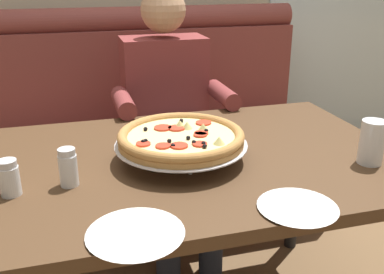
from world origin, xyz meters
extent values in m
cube|color=brown|center=(0.00, 0.81, 0.23)|extent=(1.84, 0.60, 0.46)
cube|color=brown|center=(0.00, 1.20, 0.69)|extent=(1.84, 0.18, 0.65)
cylinder|color=brown|center=(0.00, 1.20, 1.06)|extent=(1.84, 0.14, 0.14)
cube|color=#4C331E|center=(0.00, 0.00, 0.72)|extent=(1.37, 0.93, 0.04)
cylinder|color=black|center=(-0.62, 0.40, 0.35)|extent=(0.06, 0.06, 0.70)
cylinder|color=black|center=(0.62, 0.40, 0.35)|extent=(0.06, 0.06, 0.70)
cube|color=#2D3342|center=(0.06, 0.56, 0.54)|extent=(0.34, 0.40, 0.15)
cylinder|color=#2D3342|center=(-0.04, 0.31, 0.23)|extent=(0.11, 0.11, 0.46)
cylinder|color=#2D3342|center=(0.16, 0.31, 0.23)|extent=(0.11, 0.11, 0.46)
cube|color=brown|center=(0.06, 0.78, 0.74)|extent=(0.40, 0.22, 0.56)
cylinder|color=brown|center=(-0.17, 0.56, 0.78)|extent=(0.08, 0.28, 0.08)
cylinder|color=brown|center=(0.29, 0.56, 0.78)|extent=(0.08, 0.28, 0.08)
sphere|color=tan|center=(0.06, 0.76, 1.15)|extent=(0.21, 0.21, 0.21)
sphere|color=black|center=(0.06, 0.77, 1.18)|extent=(0.19, 0.19, 0.19)
cylinder|color=silver|center=(-0.06, -0.13, 0.77)|extent=(0.01, 0.01, 0.05)
cylinder|color=silver|center=(-0.16, 0.04, 0.77)|extent=(0.01, 0.01, 0.05)
cylinder|color=silver|center=(0.04, 0.04, 0.77)|extent=(0.01, 0.01, 0.05)
torus|color=silver|center=(-0.06, -0.02, 0.79)|extent=(0.24, 0.24, 0.01)
cylinder|color=silver|center=(-0.06, -0.02, 0.79)|extent=(0.43, 0.43, 0.00)
cylinder|color=#B77F42|center=(-0.06, -0.02, 0.80)|extent=(0.41, 0.41, 0.02)
torus|color=#B77F42|center=(-0.06, -0.02, 0.82)|extent=(0.41, 0.41, 0.03)
cylinder|color=beige|center=(-0.06, -0.02, 0.82)|extent=(0.35, 0.35, 0.01)
cylinder|color=red|center=(0.04, 0.07, 0.83)|extent=(0.05, 0.05, 0.01)
cylinder|color=red|center=(-0.02, -0.11, 0.83)|extent=(0.05, 0.05, 0.01)
cylinder|color=red|center=(-0.09, -0.11, 0.83)|extent=(0.05, 0.05, 0.01)
cylinder|color=red|center=(0.00, -0.04, 0.83)|extent=(0.04, 0.04, 0.01)
cylinder|color=red|center=(-0.19, -0.06, 0.83)|extent=(0.04, 0.04, 0.01)
cylinder|color=red|center=(-0.06, 0.04, 0.83)|extent=(0.06, 0.06, 0.01)
cylinder|color=red|center=(-0.14, -0.10, 0.83)|extent=(0.05, 0.05, 0.01)
cylinder|color=red|center=(0.01, -0.02, 0.83)|extent=(0.05, 0.05, 0.01)
cylinder|color=red|center=(-0.10, 0.06, 0.83)|extent=(0.06, 0.06, 0.01)
sphere|color=black|center=(0.03, -0.01, 0.83)|extent=(0.01, 0.01, 0.01)
sphere|color=black|center=(-0.04, -0.10, 0.83)|extent=(0.01, 0.01, 0.01)
sphere|color=black|center=(-0.18, -0.05, 0.83)|extent=(0.01, 0.01, 0.01)
sphere|color=black|center=(-0.11, -0.07, 0.83)|extent=(0.01, 0.01, 0.01)
sphere|color=black|center=(-0.03, 0.11, 0.83)|extent=(0.01, 0.01, 0.01)
sphere|color=black|center=(-0.19, -0.05, 0.83)|extent=(0.01, 0.01, 0.01)
sphere|color=black|center=(-0.02, -0.14, 0.83)|extent=(0.01, 0.01, 0.01)
sphere|color=black|center=(-0.01, -0.12, 0.83)|extent=(0.01, 0.01, 0.01)
sphere|color=black|center=(-0.11, -0.11, 0.83)|extent=(0.01, 0.01, 0.01)
sphere|color=black|center=(-0.05, -0.06, 0.83)|extent=(0.01, 0.01, 0.01)
sphere|color=black|center=(-0.16, 0.06, 0.83)|extent=(0.01, 0.01, 0.01)
cone|color=#CCC675|center=(-0.04, 0.06, 0.84)|extent=(0.04, 0.04, 0.02)
cone|color=#CCC675|center=(0.02, 0.01, 0.84)|extent=(0.04, 0.04, 0.02)
cone|color=#CCC675|center=(0.03, -0.12, 0.84)|extent=(0.04, 0.04, 0.02)
cone|color=#CCC675|center=(-0.02, 0.04, 0.84)|extent=(0.04, 0.04, 0.02)
cylinder|color=white|center=(-0.41, -0.10, 0.79)|extent=(0.05, 0.05, 0.09)
cylinder|color=#4C6633|center=(-0.41, -0.10, 0.77)|extent=(0.05, 0.05, 0.05)
cylinder|color=silver|center=(-0.41, -0.10, 0.84)|extent=(0.05, 0.05, 0.02)
cylinder|color=white|center=(-0.57, -0.12, 0.78)|extent=(0.06, 0.06, 0.08)
cylinder|color=silver|center=(-0.57, -0.12, 0.77)|extent=(0.05, 0.05, 0.06)
cylinder|color=silver|center=(-0.57, -0.12, 0.83)|extent=(0.05, 0.05, 0.02)
cylinder|color=white|center=(-0.27, -0.41, 0.74)|extent=(0.16, 0.16, 0.01)
cone|color=white|center=(-0.27, -0.41, 0.75)|extent=(0.23, 0.23, 0.01)
cylinder|color=white|center=(0.16, -0.40, 0.74)|extent=(0.15, 0.15, 0.01)
cone|color=white|center=(0.16, -0.40, 0.75)|extent=(0.21, 0.21, 0.01)
cylinder|color=silver|center=(0.52, -0.21, 0.81)|extent=(0.08, 0.08, 0.14)
cylinder|color=white|center=(0.52, -0.21, 0.78)|extent=(0.07, 0.07, 0.09)
cylinder|color=black|center=(1.13, 1.90, 0.22)|extent=(0.02, 0.02, 0.44)
cylinder|color=black|center=(1.38, 1.83, 0.22)|extent=(0.02, 0.02, 0.44)
cylinder|color=black|center=(1.20, 2.15, 0.22)|extent=(0.02, 0.02, 0.44)
cylinder|color=black|center=(1.45, 2.08, 0.22)|extent=(0.02, 0.02, 0.44)
cylinder|color=black|center=(1.29, 1.99, 0.45)|extent=(0.40, 0.40, 0.02)
cube|color=black|center=(1.33, 2.14, 0.65)|extent=(0.31, 0.11, 0.42)
camera|label=1|loc=(-0.38, -1.30, 1.33)|focal=41.11mm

